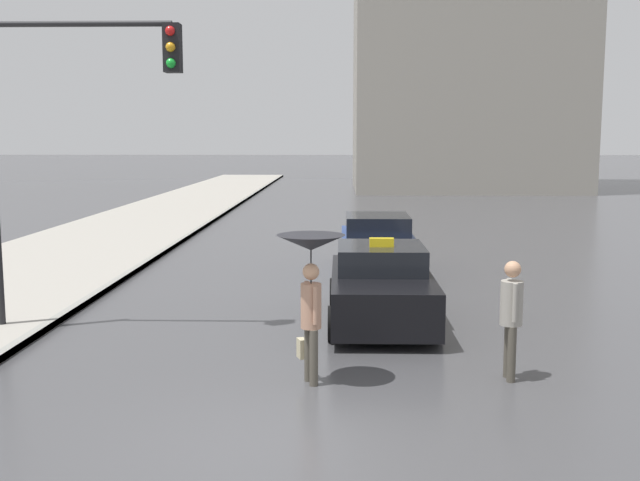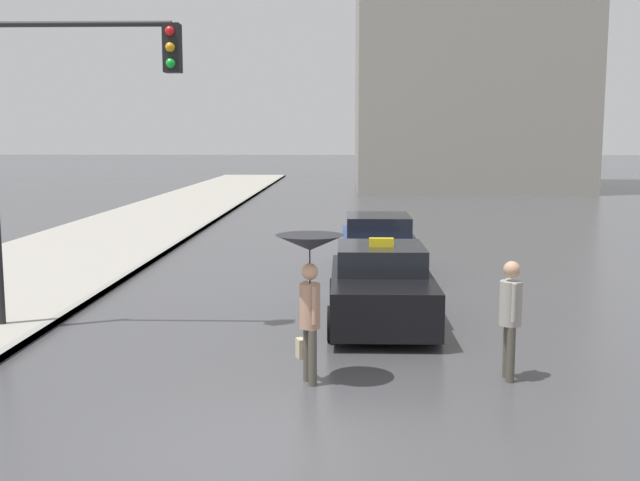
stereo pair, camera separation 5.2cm
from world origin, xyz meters
name	(u,v)px [view 2 (the right image)]	position (x,y,z in m)	size (l,w,h in m)	color
ground_plane	(256,452)	(0.00, 0.00, 0.00)	(300.00, 300.00, 0.00)	#424244
taxi	(381,287)	(1.64, 5.80, 0.67)	(1.91, 4.03, 1.59)	black
sedan_red	(378,246)	(1.83, 11.03, 0.68)	(1.91, 4.27, 1.45)	navy
pedestrian_with_umbrella	(310,268)	(0.48, 2.32, 1.63)	(0.94, 0.94, 2.08)	#4C473D
pedestrian_man	(510,310)	(3.28, 2.56, 1.00)	(0.31, 0.46, 1.70)	#4C473D
traffic_light	(66,109)	(-3.76, 5.01, 3.87)	(3.37, 0.38, 5.57)	black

